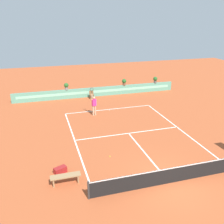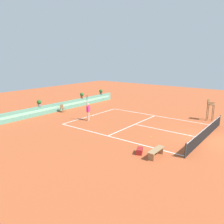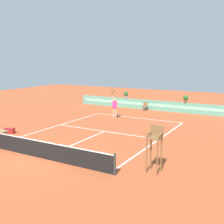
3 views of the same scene
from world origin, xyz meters
TOP-DOWN VIEW (x-y plane):
  - ground_plane at (0.00, 6.00)m, footprint 60.00×60.00m
  - court_lines at (0.00, 6.72)m, footprint 8.32×11.94m
  - net at (0.00, 0.00)m, footprint 8.92×0.10m
  - back_wall_barrier at (0.00, 16.39)m, footprint 18.00×0.21m
  - umpire_chair at (5.76, 1.26)m, footprint 0.60×0.60m
  - ball_kid_chair at (-0.84, 15.66)m, footprint 0.44×0.44m
  - bench_courtside at (-5.33, 1.54)m, footprint 1.60×0.44m
  - gear_bag at (-5.50, 2.62)m, footprint 0.78×0.60m
  - tennis_player at (-1.66, 10.82)m, footprint 0.61×0.30m
  - tennis_ball_near_baseline at (-2.32, 3.49)m, footprint 0.07×0.07m
  - potted_plant_far_right at (6.92, 16.39)m, footprint 0.48×0.48m
  - potted_plant_left at (-3.38, 16.39)m, footprint 0.48×0.48m
  - potted_plant_right at (3.08, 16.39)m, footprint 0.48×0.48m

SIDE VIEW (x-z plane):
  - ground_plane at x=0.00m, z-range 0.00..0.00m
  - court_lines at x=0.00m, z-range 0.00..0.01m
  - tennis_ball_near_baseline at x=-2.32m, z-range 0.00..0.07m
  - gear_bag at x=-5.50m, z-range 0.00..0.36m
  - bench_courtside at x=-5.33m, z-range 0.12..0.63m
  - ball_kid_chair at x=-0.84m, z-range 0.05..0.90m
  - back_wall_barrier at x=0.00m, z-range 0.00..1.00m
  - net at x=0.00m, z-range 0.01..1.01m
  - tennis_player at x=-1.66m, z-range -0.24..2.34m
  - umpire_chair at x=5.76m, z-range 0.27..2.41m
  - potted_plant_far_right at x=6.92m, z-range 1.05..1.78m
  - potted_plant_left at x=-3.38m, z-range 1.05..1.78m
  - potted_plant_right at x=3.08m, z-range 1.05..1.78m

